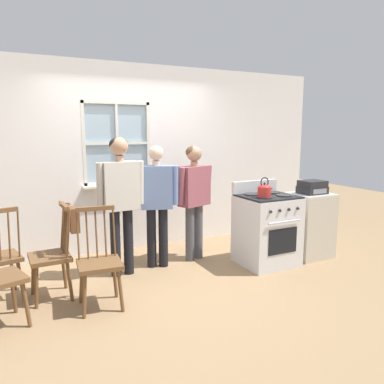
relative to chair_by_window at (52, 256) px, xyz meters
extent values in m
plane|color=#937551|center=(1.30, -0.13, -0.45)|extent=(16.00, 16.00, 0.00)
cube|color=white|center=(3.03, 1.27, 0.90)|extent=(2.93, 0.06, 2.70)
cube|color=white|center=(1.08, 1.27, 0.04)|extent=(0.98, 0.06, 0.99)
cube|color=white|center=(1.08, 1.27, 1.98)|extent=(0.98, 0.06, 0.54)
cube|color=silver|center=(1.08, 1.19, 0.52)|extent=(1.04, 0.10, 0.03)
cube|color=#9EB7C6|center=(1.08, 1.28, 1.12)|extent=(0.92, 0.01, 1.11)
cube|color=silver|center=(1.08, 1.25, 1.12)|extent=(0.04, 0.02, 1.17)
cube|color=silver|center=(1.08, 1.25, 1.12)|extent=(0.98, 0.02, 0.04)
cube|color=silver|center=(0.61, 1.25, 1.12)|extent=(0.04, 0.03, 1.17)
cube|color=silver|center=(1.55, 1.25, 1.12)|extent=(0.04, 0.03, 1.17)
cube|color=silver|center=(1.08, 1.25, 1.69)|extent=(0.98, 0.03, 0.04)
cube|color=silver|center=(1.08, 1.25, 0.56)|extent=(0.98, 0.03, 0.04)
cube|color=brown|center=(-0.02, 0.00, 0.00)|extent=(0.41, 0.43, 0.04)
cylinder|color=brown|center=(-0.19, 0.16, -0.24)|extent=(0.07, 0.07, 0.43)
cylinder|color=brown|center=(-0.18, -0.17, -0.24)|extent=(0.07, 0.07, 0.43)
cylinder|color=brown|center=(0.13, 0.17, -0.24)|extent=(0.07, 0.07, 0.43)
cylinder|color=brown|center=(0.14, -0.17, -0.24)|extent=(0.07, 0.07, 0.43)
cylinder|color=brown|center=(0.14, 0.18, 0.25)|extent=(0.07, 0.02, 0.51)
cylinder|color=brown|center=(0.14, 0.09, 0.25)|extent=(0.07, 0.02, 0.51)
cylinder|color=brown|center=(0.15, 0.00, 0.25)|extent=(0.07, 0.02, 0.51)
cylinder|color=brown|center=(0.15, -0.09, 0.25)|extent=(0.07, 0.02, 0.51)
cylinder|color=brown|center=(0.15, -0.18, 0.25)|extent=(0.07, 0.02, 0.51)
cube|color=brown|center=(0.15, 0.00, 0.53)|extent=(0.05, 0.38, 0.04)
cylinder|color=brown|center=(-0.38, 0.38, -0.24)|extent=(0.07, 0.08, 0.43)
cylinder|color=brown|center=(-0.31, 0.07, -0.24)|extent=(0.08, 0.07, 0.43)
cylinder|color=brown|center=(-0.30, 0.06, 0.25)|extent=(0.03, 0.07, 0.51)
cylinder|color=brown|center=(-0.39, 0.04, 0.25)|extent=(0.03, 0.07, 0.51)
cube|color=brown|center=(0.39, -0.45, 0.00)|extent=(0.46, 0.44, 0.04)
cylinder|color=brown|center=(0.21, -0.59, -0.24)|extent=(0.07, 0.07, 0.43)
cylinder|color=brown|center=(0.55, -0.63, -0.24)|extent=(0.07, 0.07, 0.43)
cylinder|color=brown|center=(0.24, -0.28, -0.24)|extent=(0.07, 0.07, 0.43)
cylinder|color=brown|center=(0.58, -0.31, -0.24)|extent=(0.07, 0.07, 0.43)
cylinder|color=brown|center=(0.23, -0.26, 0.25)|extent=(0.02, 0.07, 0.51)
cylinder|color=brown|center=(0.32, -0.27, 0.25)|extent=(0.02, 0.07, 0.51)
cylinder|color=brown|center=(0.41, -0.28, 0.25)|extent=(0.02, 0.07, 0.51)
cylinder|color=brown|center=(0.50, -0.29, 0.25)|extent=(0.02, 0.07, 0.51)
cylinder|color=brown|center=(0.59, -0.30, 0.25)|extent=(0.02, 0.07, 0.51)
cube|color=brown|center=(0.41, -0.28, 0.53)|extent=(0.38, 0.08, 0.04)
cylinder|color=brown|center=(-0.29, -0.53, -0.24)|extent=(0.08, 0.06, 0.43)
cylinder|color=brown|center=(-0.39, -0.21, -0.24)|extent=(0.06, 0.08, 0.43)
cylinder|color=black|center=(0.76, 0.29, -0.04)|extent=(0.12, 0.12, 0.82)
cylinder|color=black|center=(0.92, 0.30, -0.04)|extent=(0.12, 0.12, 0.82)
cube|color=beige|center=(0.84, 0.30, 0.65)|extent=(0.43, 0.23, 0.58)
cylinder|color=beige|center=(0.59, 0.27, 0.68)|extent=(0.08, 0.12, 0.53)
cylinder|color=beige|center=(1.09, 0.29, 0.68)|extent=(0.08, 0.12, 0.53)
cylinder|color=tan|center=(0.84, 0.30, 0.98)|extent=(0.10, 0.10, 0.07)
sphere|color=tan|center=(0.84, 0.30, 1.12)|extent=(0.21, 0.21, 0.21)
ellipsoid|color=black|center=(0.84, 0.31, 1.14)|extent=(0.22, 0.22, 0.18)
cylinder|color=black|center=(1.26, 0.39, -0.07)|extent=(0.12, 0.12, 0.78)
cylinder|color=black|center=(1.40, 0.34, -0.07)|extent=(0.12, 0.12, 0.78)
cube|color=#6B84B7|center=(1.33, 0.37, 0.59)|extent=(0.44, 0.33, 0.54)
cylinder|color=#6B84B7|center=(1.10, 0.43, 0.62)|extent=(0.11, 0.13, 0.51)
cylinder|color=#6B84B7|center=(1.54, 0.27, 0.62)|extent=(0.11, 0.13, 0.51)
cylinder|color=beige|center=(1.33, 0.37, 0.90)|extent=(0.10, 0.10, 0.07)
sphere|color=beige|center=(1.33, 0.37, 1.02)|extent=(0.18, 0.18, 0.18)
ellipsoid|color=silver|center=(1.33, 0.38, 1.04)|extent=(0.18, 0.18, 0.15)
cylinder|color=#4C4C51|center=(1.80, 0.38, -0.08)|extent=(0.12, 0.12, 0.76)
cylinder|color=#4C4C51|center=(1.96, 0.43, -0.08)|extent=(0.12, 0.12, 0.76)
cube|color=#934C56|center=(1.88, 0.41, 0.57)|extent=(0.48, 0.34, 0.53)
cylinder|color=#934C56|center=(1.65, 0.31, 0.59)|extent=(0.11, 0.13, 0.49)
cylinder|color=#934C56|center=(2.13, 0.47, 0.59)|extent=(0.11, 0.13, 0.49)
cylinder|color=tan|center=(1.88, 0.41, 0.87)|extent=(0.10, 0.10, 0.06)
sphere|color=tan|center=(1.88, 0.41, 1.00)|extent=(0.20, 0.20, 0.20)
ellipsoid|color=brown|center=(1.88, 0.42, 1.02)|extent=(0.21, 0.21, 0.17)
cube|color=silver|center=(2.65, -0.19, 0.00)|extent=(0.71, 0.64, 0.90)
cube|color=black|center=(2.65, -0.19, 0.46)|extent=(0.69, 0.61, 0.02)
cylinder|color=#2D2D30|center=(2.49, -0.32, 0.48)|extent=(0.20, 0.20, 0.02)
cylinder|color=#2D2D30|center=(2.81, -0.32, 0.48)|extent=(0.20, 0.20, 0.02)
cylinder|color=#2D2D30|center=(2.49, -0.06, 0.48)|extent=(0.20, 0.20, 0.02)
cylinder|color=#2D2D30|center=(2.81, -0.06, 0.48)|extent=(0.20, 0.20, 0.02)
cube|color=silver|center=(2.65, 0.10, 0.55)|extent=(0.71, 0.06, 0.16)
cube|color=black|center=(2.65, -0.51, -0.06)|extent=(0.44, 0.01, 0.32)
cylinder|color=silver|center=(2.65, -0.53, 0.19)|extent=(0.49, 0.02, 0.02)
cylinder|color=#232326|center=(2.44, -0.52, 0.34)|extent=(0.04, 0.02, 0.04)
cylinder|color=#232326|center=(2.58, -0.52, 0.34)|extent=(0.04, 0.02, 0.04)
cylinder|color=#232326|center=(2.72, -0.52, 0.34)|extent=(0.04, 0.02, 0.04)
cylinder|color=#232326|center=(2.86, -0.52, 0.34)|extent=(0.04, 0.02, 0.04)
cylinder|color=red|center=(2.49, -0.32, 0.55)|extent=(0.17, 0.17, 0.12)
ellipsoid|color=red|center=(2.49, -0.32, 0.61)|extent=(0.16, 0.16, 0.07)
sphere|color=black|center=(2.49, -0.32, 0.65)|extent=(0.03, 0.03, 0.03)
cylinder|color=red|center=(2.57, -0.32, 0.56)|extent=(0.08, 0.03, 0.07)
torus|color=black|center=(2.49, -0.32, 0.67)|extent=(0.12, 0.01, 0.12)
cylinder|color=#935B3D|center=(1.27, 1.18, 0.59)|extent=(0.15, 0.15, 0.11)
cylinder|color=#33261C|center=(1.27, 1.18, 0.64)|extent=(0.14, 0.14, 0.01)
cone|color=#2D7038|center=(1.29, 1.19, 0.71)|extent=(0.05, 0.04, 0.14)
cone|color=#2D7038|center=(1.26, 1.20, 0.67)|extent=(0.04, 0.05, 0.06)
cone|color=#2D7038|center=(1.24, 1.19, 0.71)|extent=(0.08, 0.05, 0.14)
cone|color=#2D7038|center=(1.25, 1.16, 0.68)|extent=(0.04, 0.04, 0.08)
cone|color=#2D7038|center=(1.28, 1.16, 0.69)|extent=(0.05, 0.05, 0.11)
cube|color=brown|center=(0.24, 0.01, 0.37)|extent=(0.10, 0.22, 0.26)
torus|color=brown|center=(0.16, 0.00, 0.54)|extent=(0.13, 0.13, 0.01)
cube|color=beige|center=(3.37, -0.21, -0.02)|extent=(0.55, 0.50, 0.87)
cube|color=beige|center=(3.37, -0.21, 0.43)|extent=(0.55, 0.50, 0.03)
cube|color=#232326|center=(3.37, -0.23, 0.50)|extent=(0.34, 0.28, 0.10)
cube|color=#232326|center=(3.37, -0.23, 0.59)|extent=(0.32, 0.27, 0.08)
cube|color=gray|center=(3.37, -0.37, 0.50)|extent=(0.24, 0.01, 0.06)
camera|label=1|loc=(-0.37, -4.01, 1.30)|focal=35.00mm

